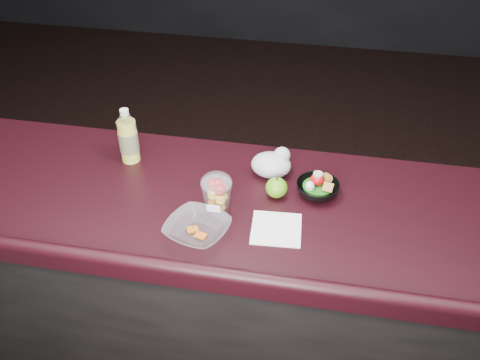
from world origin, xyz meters
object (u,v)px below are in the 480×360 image
(lemonade_bottle, at_px, (128,139))
(takeout_bowl, at_px, (197,229))
(green_apple, at_px, (277,188))
(snack_bowl, at_px, (317,188))
(fruit_cup, at_px, (217,193))

(lemonade_bottle, xyz_separation_m, takeout_bowl, (0.35, -0.35, -0.07))
(lemonade_bottle, height_order, green_apple, lemonade_bottle)
(snack_bowl, bearing_deg, lemonade_bottle, 173.78)
(fruit_cup, distance_m, takeout_bowl, 0.14)
(fruit_cup, bearing_deg, lemonade_bottle, 149.53)
(fruit_cup, xyz_separation_m, green_apple, (0.19, 0.11, -0.04))
(fruit_cup, bearing_deg, takeout_bowl, -105.80)
(lemonade_bottle, relative_size, fruit_cup, 1.47)
(lemonade_bottle, xyz_separation_m, snack_bowl, (0.71, -0.08, -0.06))
(fruit_cup, relative_size, snack_bowl, 0.82)
(lemonade_bottle, distance_m, takeout_bowl, 0.50)
(takeout_bowl, bearing_deg, lemonade_bottle, 134.62)
(fruit_cup, xyz_separation_m, takeout_bowl, (-0.04, -0.13, -0.05))
(lemonade_bottle, bearing_deg, fruit_cup, -30.47)
(green_apple, bearing_deg, fruit_cup, -148.46)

